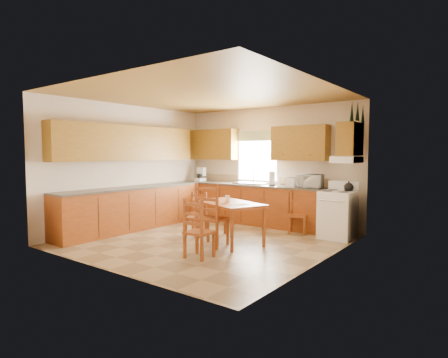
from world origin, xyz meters
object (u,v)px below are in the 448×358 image
Objects in this scene: chair_far_right at (297,213)px; chair_near_left at (199,228)px; stove at (338,215)px; microwave at (310,181)px; dining_table at (228,222)px; chair_near_right at (212,215)px; chair_far_left at (196,215)px.

chair_near_left is at bearing -120.01° from chair_far_right.
stove is 0.96m from microwave.
microwave is 0.51× the size of chair_near_left.
chair_near_left is at bearing -56.70° from dining_table.
chair_near_left is 0.77m from chair_near_right.
stove is 2.91m from chair_near_left.
chair_near_left is (-0.57, -2.88, -0.59)m from microwave.
chair_near_right reaches higher than chair_far_right.
chair_near_left reaches higher than chair_far_right.
microwave is (-0.69, 0.26, 0.61)m from stove.
chair_near_right is 1.30× the size of chair_far_left.
stove is at bearing 66.29° from dining_table.
chair_near_right reaches higher than chair_near_left.
stove is at bearing -137.64° from chair_near_right.
chair_far_right is at bearing -173.56° from stove.
chair_near_left is 1.09× the size of chair_far_left.
microwave is 0.42× the size of chair_near_right.
stove is at bearing -119.00° from chair_near_left.
chair_far_left is at bearing -161.23° from dining_table.
chair_far_left is (-0.75, 0.42, -0.13)m from chair_near_right.
dining_table is 0.82m from chair_far_left.
chair_near_right is 1.98m from chair_far_right.
chair_far_right is (0.70, 1.43, 0.06)m from dining_table.
chair_far_right is (0.76, 1.82, -0.12)m from chair_near_right.
chair_near_left is at bearing 104.74° from chair_near_right.
chair_near_left is at bearing -115.66° from stove.
chair_near_right is at bearing -40.82° from chair_far_left.
stove is 1.05× the size of chair_far_left.
microwave reaches higher than chair_near_right.
stove is 1.04× the size of chair_far_right.
microwave reaches higher than chair_near_left.
microwave is 0.73m from chair_far_right.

